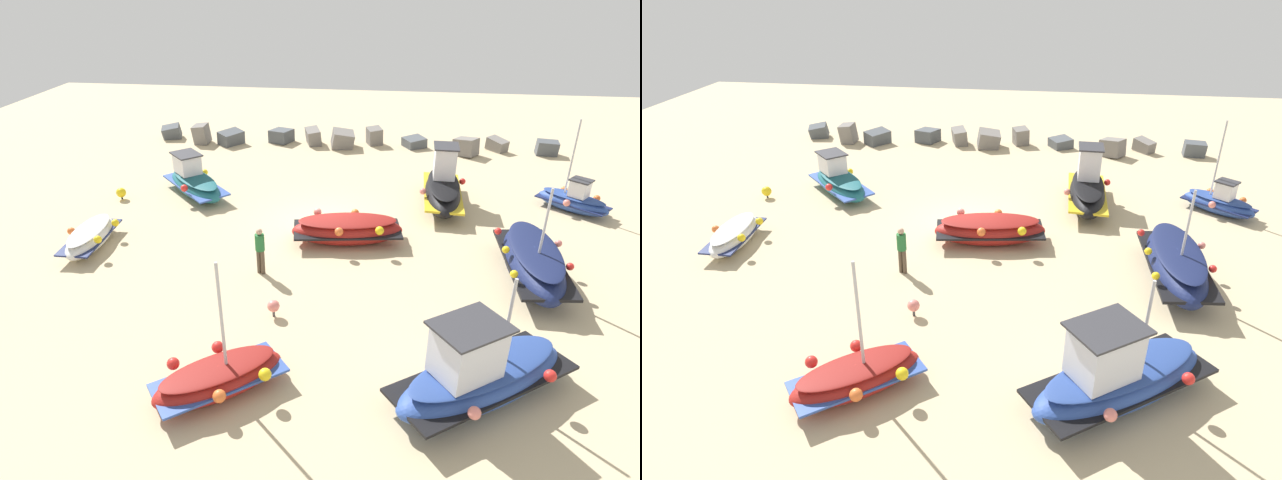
{
  "view_description": "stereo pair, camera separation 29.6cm",
  "coord_description": "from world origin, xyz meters",
  "views": [
    {
      "loc": [
        2.25,
        -19.54,
        9.53
      ],
      "look_at": [
        0.23,
        -3.13,
        0.9
      ],
      "focal_mm": 30.12,
      "sensor_mm": 36.0,
      "label": 1
    },
    {
      "loc": [
        2.54,
        -19.51,
        9.53
      ],
      "look_at": [
        0.23,
        -3.13,
        0.9
      ],
      "focal_mm": 30.12,
      "sensor_mm": 36.0,
      "label": 2
    }
  ],
  "objects": [
    {
      "name": "person_walking",
      "position": [
        -1.68,
        -4.09,
        0.98
      ],
      "size": [
        0.32,
        0.32,
        1.7
      ],
      "rotation": [
        0.0,
        0.0,
        1.25
      ],
      "color": "brown",
      "rests_on": "ground_plane"
    },
    {
      "name": "fishing_boat_4",
      "position": [
        -6.22,
        2.44,
        0.6
      ],
      "size": [
        3.95,
        4.05,
        1.81
      ],
      "rotation": [
        0.0,
        0.0,
        2.33
      ],
      "color": "#1E6670",
      "rests_on": "ground_plane"
    },
    {
      "name": "breakwater_rocks",
      "position": [
        -0.33,
        10.34,
        0.42
      ],
      "size": [
        22.85,
        2.67,
        1.28
      ],
      "color": "#4C5156",
      "rests_on": "ground_plane"
    },
    {
      "name": "fishing_boat_8",
      "position": [
        1.06,
        -1.47,
        0.54
      ],
      "size": [
        4.36,
        2.16,
        1.1
      ],
      "rotation": [
        0.0,
        0.0,
        3.29
      ],
      "color": "maroon",
      "rests_on": "ground_plane"
    },
    {
      "name": "fishing_boat_0",
      "position": [
        7.36,
        -3.43,
        0.69
      ],
      "size": [
        2.14,
        4.88,
        3.51
      ],
      "rotation": [
        0.0,
        0.0,
        1.59
      ],
      "color": "navy",
      "rests_on": "ground_plane"
    },
    {
      "name": "fishing_boat_5",
      "position": [
        10.39,
        2.6,
        0.48
      ],
      "size": [
        2.99,
        2.74,
        3.9
      ],
      "rotation": [
        0.0,
        0.0,
        5.59
      ],
      "color": "#2D4C9E",
      "rests_on": "ground_plane"
    },
    {
      "name": "fishing_boat_3",
      "position": [
        4.89,
        2.55,
        0.78
      ],
      "size": [
        2.08,
        4.71,
        2.57
      ],
      "rotation": [
        0.0,
        0.0,
        1.53
      ],
      "color": "black",
      "rests_on": "ground_plane"
    },
    {
      "name": "fishing_boat_2",
      "position": [
        -1.44,
        -9.81,
        0.45
      ],
      "size": [
        3.47,
        3.13,
        3.67
      ],
      "rotation": [
        0.0,
        0.0,
        3.8
      ],
      "color": "maroon",
      "rests_on": "ground_plane"
    },
    {
      "name": "mooring_buoy_0",
      "position": [
        -9.29,
        1.43,
        0.32
      ],
      "size": [
        0.43,
        0.43,
        0.54
      ],
      "color": "#3F3F42",
      "rests_on": "ground_plane"
    },
    {
      "name": "fishing_boat_6",
      "position": [
        -8.39,
        -3.0,
        0.42
      ],
      "size": [
        1.69,
        3.28,
        0.88
      ],
      "rotation": [
        0.0,
        0.0,
        4.77
      ],
      "color": "white",
      "rests_on": "ground_plane"
    },
    {
      "name": "mooring_buoy_1",
      "position": [
        -0.76,
        -6.53,
        0.37
      ],
      "size": [
        0.38,
        0.38,
        0.56
      ],
      "color": "#3F3F42",
      "rests_on": "ground_plane"
    },
    {
      "name": "ground_plane",
      "position": [
        0.0,
        0.0,
        0.0
      ],
      "size": [
        51.2,
        51.2,
        0.0
      ],
      "primitive_type": "plane",
      "color": "#C6B289"
    },
    {
      "name": "fishing_boat_7",
      "position": [
        4.84,
        -9.26,
        0.75
      ],
      "size": [
        5.04,
        4.24,
        3.26
      ],
      "rotation": [
        0.0,
        0.0,
        3.75
      ],
      "color": "#2D4C9E",
      "rests_on": "ground_plane"
    }
  ]
}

